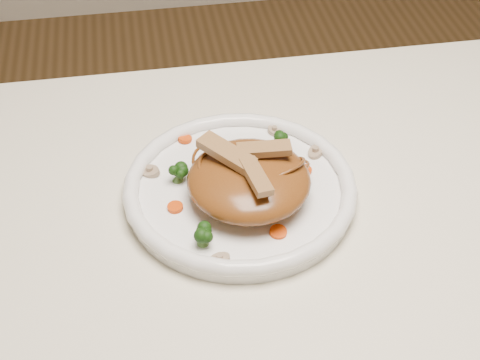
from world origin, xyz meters
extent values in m
cube|color=#ECE4C8|center=(0.00, 0.00, 0.73)|extent=(1.20, 0.80, 0.04)
cylinder|color=white|center=(-0.09, 0.09, 0.76)|extent=(0.37, 0.37, 0.02)
ellipsoid|color=brown|center=(-0.09, 0.07, 0.79)|extent=(0.19, 0.19, 0.05)
cube|color=#A87E4F|center=(-0.06, 0.09, 0.83)|extent=(0.07, 0.02, 0.01)
cube|color=#A87E4F|center=(-0.11, 0.09, 0.83)|extent=(0.07, 0.07, 0.01)
cube|color=#A87E4F|center=(-0.08, 0.04, 0.83)|extent=(0.03, 0.06, 0.01)
cylinder|color=red|center=(-0.03, 0.16, 0.77)|extent=(0.02, 0.02, 0.00)
cylinder|color=red|center=(-0.18, 0.07, 0.77)|extent=(0.02, 0.02, 0.00)
cylinder|color=red|center=(-0.01, 0.11, 0.77)|extent=(0.03, 0.03, 0.00)
cylinder|color=red|center=(-0.15, 0.20, 0.77)|extent=(0.02, 0.02, 0.00)
cylinder|color=red|center=(-0.06, 0.01, 0.77)|extent=(0.03, 0.03, 0.00)
cylinder|color=#BDAC8E|center=(-0.14, -0.02, 0.77)|extent=(0.03, 0.03, 0.01)
cylinder|color=#BDAC8E|center=(0.01, 0.14, 0.77)|extent=(0.04, 0.04, 0.01)
cylinder|color=#BDAC8E|center=(-0.20, 0.14, 0.77)|extent=(0.04, 0.04, 0.01)
cylinder|color=#BDAC8E|center=(-0.03, 0.19, 0.77)|extent=(0.03, 0.03, 0.01)
camera|label=1|loc=(-0.20, -0.54, 1.36)|focal=52.97mm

